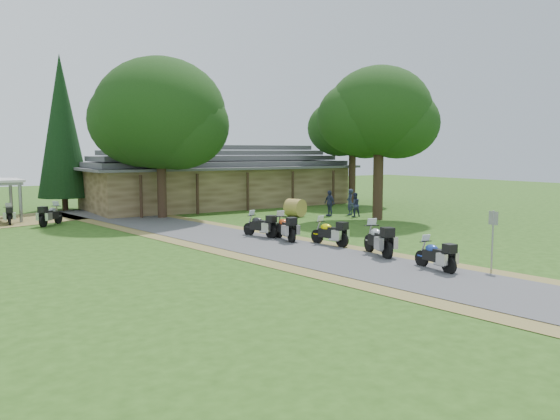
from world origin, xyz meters
TOP-DOWN VIEW (x-y plane):
  - ground at (0.00, 0.00)m, footprint 120.00×120.00m
  - driveway at (-0.50, 4.00)m, footprint 51.95×51.95m
  - lodge at (6.00, 24.00)m, footprint 21.40×9.40m
  - motorcycle_row_a at (1.57, -1.71)m, footprint 0.78×1.84m
  - motorcycle_row_b at (1.84, 1.54)m, footprint 1.31×2.24m
  - motorcycle_row_c at (1.69, 4.58)m, footprint 0.96×2.00m
  - motorcycle_row_d at (0.76, 6.87)m, footprint 1.03×2.10m
  - motorcycle_row_e at (0.29, 8.44)m, footprint 1.15×2.02m
  - motorcycle_carport_a at (-9.59, 21.03)m, footprint 0.74×1.80m
  - motorcycle_carport_b at (-7.63, 18.99)m, footprint 1.80×1.88m
  - person_a at (10.52, 13.41)m, footprint 0.73×0.67m
  - person_b at (10.09, 12.42)m, footprint 0.62×0.52m
  - person_c at (8.94, 13.66)m, footprint 0.42×0.58m
  - hay_bale at (6.83, 14.66)m, footprint 1.44×1.38m
  - sign_post at (3.30, -2.84)m, footprint 0.39×0.07m
  - oak_lodge_left at (-0.82, 18.87)m, footprint 8.39×8.39m
  - oak_lodge_right at (15.61, 19.07)m, footprint 6.29×6.29m
  - oak_driveway at (10.33, 10.50)m, footprint 6.54×6.54m
  - cedar_near at (-5.08, 27.24)m, footprint 3.68×3.68m

SIDE VIEW (x-z plane):
  - ground at x=0.00m, z-range 0.00..0.00m
  - driveway at x=-0.50m, z-range 0.00..0.00m
  - hay_bale at x=6.83m, z-range 0.00..1.19m
  - motorcycle_carport_a at x=-9.59m, z-range 0.00..1.20m
  - motorcycle_row_a at x=1.57m, z-range 0.00..1.22m
  - motorcycle_row_c at x=1.69m, z-range 0.00..1.31m
  - motorcycle_row_e at x=0.29m, z-range 0.00..1.31m
  - motorcycle_carport_b at x=-7.63m, z-range 0.00..1.35m
  - motorcycle_row_d at x=0.76m, z-range 0.00..1.38m
  - motorcycle_row_b at x=1.84m, z-range 0.00..1.46m
  - person_b at x=10.09m, z-range 0.00..1.87m
  - person_c at x=8.94m, z-range 0.00..2.02m
  - person_a at x=10.52m, z-range 0.00..2.08m
  - sign_post at x=3.30m, z-range 0.00..2.19m
  - lodge at x=6.00m, z-range 0.00..4.90m
  - oak_lodge_right at x=15.61m, z-range 0.00..10.70m
  - oak_lodge_left at x=-0.82m, z-range 0.00..10.89m
  - oak_driveway at x=10.33m, z-range 0.00..11.06m
  - cedar_near at x=-5.08m, z-range 0.00..11.33m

